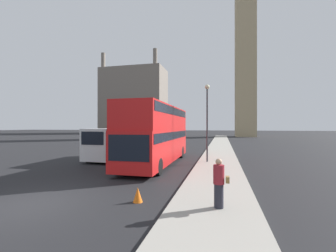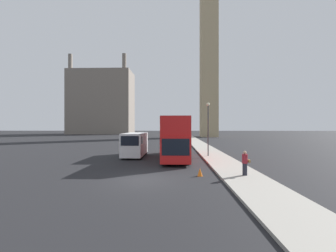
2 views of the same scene
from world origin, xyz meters
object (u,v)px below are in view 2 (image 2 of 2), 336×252
Objects in this scene: white_van at (135,144)px; clock_tower at (209,22)px; red_double_decker_bus at (175,136)px; street_lamp at (208,121)px; pedestrian at (245,163)px.

clock_tower is at bearing 71.77° from white_van.
white_van is (-4.55, 1.41, -0.99)m from red_double_decker_bus.
red_double_decker_bus is 1.80× the size of white_van.
white_van is (-15.45, -46.91, -35.22)m from clock_tower.
white_van is 8.57m from street_lamp.
red_double_decker_bus is 6.63× the size of pedestrian.
clock_tower is 44.15× the size of pedestrian.
street_lamp is (8.17, -0.31, 2.57)m from white_van.
street_lamp is (-7.28, -47.22, -32.65)m from clock_tower.
pedestrian is at bearing -96.29° from clock_tower.
pedestrian is (9.18, -10.00, -0.45)m from white_van.
clock_tower is 60.21m from red_double_decker_bus.
street_lamp reaches higher than pedestrian.
street_lamp is at bearing -98.76° from clock_tower.
street_lamp is (3.62, 1.09, 1.59)m from red_double_decker_bus.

